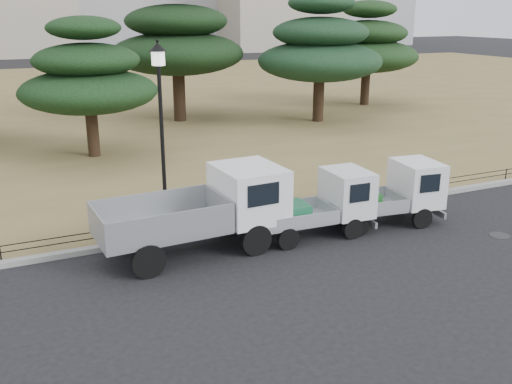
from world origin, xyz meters
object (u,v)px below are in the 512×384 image
truck_kei_rear (390,194)px  truck_large (204,208)px  truck_kei_front (321,204)px  street_lamp (161,108)px

truck_kei_rear → truck_large: bearing=-176.5°
truck_kei_front → street_lamp: (-4.21, 1.74, 2.88)m
truck_large → truck_kei_front: truck_large is taller
truck_large → truck_kei_front: (3.54, -0.30, -0.31)m
truck_large → street_lamp: size_ratio=0.96×
truck_large → truck_kei_front: size_ratio=1.45×
truck_kei_front → truck_large: bearing=177.5°
truck_large → street_lamp: bearing=112.3°
truck_large → street_lamp: street_lamp is taller
truck_large → truck_kei_rear: bearing=-6.4°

